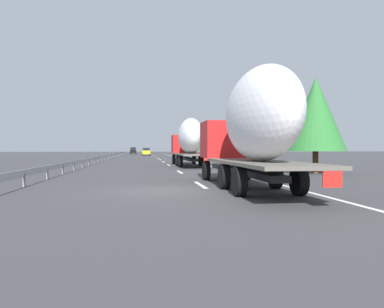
{
  "coord_description": "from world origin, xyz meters",
  "views": [
    {
      "loc": [
        -15.1,
        0.89,
        1.7
      ],
      "look_at": [
        14.9,
        -3.14,
        1.23
      ],
      "focal_mm": 35.13,
      "sensor_mm": 36.0,
      "label": 1
    }
  ],
  "objects": [
    {
      "name": "ground_plane",
      "position": [
        40.0,
        0.0,
        0.0
      ],
      "size": [
        260.0,
        260.0,
        0.0
      ],
      "primitive_type": "plane",
      "color": "#38383A"
    },
    {
      "name": "lane_stripe_0",
      "position": [
        2.0,
        -1.8,
        0.0
      ],
      "size": [
        3.2,
        0.2,
        0.01
      ],
      "primitive_type": "cube",
      "color": "white",
      "rests_on": "ground_plane"
    },
    {
      "name": "lane_stripe_1",
      "position": [
        11.47,
        -1.8,
        0.0
      ],
      "size": [
        3.2,
        0.2,
        0.01
      ],
      "primitive_type": "cube",
      "color": "white",
      "rests_on": "ground_plane"
    },
    {
      "name": "lane_stripe_2",
      "position": [
        22.81,
        -1.8,
        0.0
      ],
      "size": [
        3.2,
        0.2,
        0.01
      ],
      "primitive_type": "cube",
      "color": "white",
      "rests_on": "ground_plane"
    },
    {
      "name": "lane_stripe_3",
      "position": [
        31.38,
        -1.8,
        0.0
      ],
      "size": [
        3.2,
        0.2,
        0.01
      ],
      "primitive_type": "cube",
      "color": "white",
      "rests_on": "ground_plane"
    },
    {
      "name": "lane_stripe_4",
      "position": [
        40.02,
        -1.8,
        0.0
      ],
      "size": [
        3.2,
        0.2,
        0.01
      ],
      "primitive_type": "cube",
      "color": "white",
      "rests_on": "ground_plane"
    },
    {
      "name": "lane_stripe_5",
      "position": [
        46.08,
        -1.8,
        0.0
      ],
      "size": [
        3.2,
        0.2,
        0.01
      ],
      "primitive_type": "cube",
      "color": "white",
      "rests_on": "ground_plane"
    },
    {
      "name": "lane_stripe_6",
      "position": [
        57.39,
        -1.8,
        0.0
      ],
      "size": [
        3.2,
        0.2,
        0.01
      ],
      "primitive_type": "cube",
      "color": "white",
      "rests_on": "ground_plane"
    },
    {
      "name": "lane_stripe_7",
      "position": [
        71.74,
        -1.8,
        0.0
      ],
      "size": [
        3.2,
        0.2,
        0.01
      ],
      "primitive_type": "cube",
      "color": "white",
      "rests_on": "ground_plane"
    },
    {
      "name": "lane_stripe_8",
      "position": [
        78.26,
        -1.8,
        0.0
      ],
      "size": [
        3.2,
        0.2,
        0.01
      ],
      "primitive_type": "cube",
      "color": "white",
      "rests_on": "ground_plane"
    },
    {
      "name": "edge_line_right",
      "position": [
        45.0,
        -5.5,
        0.0
      ],
      "size": [
        110.0,
        0.2,
        0.01
      ],
      "primitive_type": "cube",
      "color": "white",
      "rests_on": "ground_plane"
    },
    {
      "name": "truck_lead",
      "position": [
        20.5,
        -3.6,
        2.5
      ],
      "size": [
        13.14,
        2.55,
        4.47
      ],
      "color": "#B21919",
      "rests_on": "ground_plane"
    },
    {
      "name": "truck_trailing",
      "position": [
        -0.15,
        -3.6,
        2.65
      ],
      "size": [
        12.31,
        2.55,
        4.78
      ],
      "color": "#B21919",
      "rests_on": "ground_plane"
    },
    {
      "name": "car_yellow_coupe",
      "position": [
        74.06,
        -0.16,
        0.91
      ],
      "size": [
        4.79,
        1.84,
        1.77
      ],
      "color": "gold",
      "rests_on": "ground_plane"
    },
    {
      "name": "car_black_suv",
      "position": [
        94.13,
        3.32,
        0.98
      ],
      "size": [
        4.14,
        1.79,
        1.97
      ],
      "color": "black",
      "rests_on": "ground_plane"
    },
    {
      "name": "road_sign",
      "position": [
        42.5,
        -6.7,
        2.22
      ],
      "size": [
        0.1,
        0.9,
        3.21
      ],
      "color": "gray",
      "rests_on": "ground_plane"
    },
    {
      "name": "tree_0",
      "position": [
        65.61,
        -12.66,
        4.24
      ],
      "size": [
        3.49,
        3.49,
        6.97
      ],
      "color": "#472D19",
      "rests_on": "ground_plane"
    },
    {
      "name": "tree_1",
      "position": [
        88.16,
        -10.4,
        4.01
      ],
      "size": [
        3.63,
        3.63,
        6.21
      ],
      "color": "#472D19",
      "rests_on": "ground_plane"
    },
    {
      "name": "tree_2",
      "position": [
        67.85,
        -12.67,
        3.17
      ],
      "size": [
        3.04,
        3.04,
        4.96
      ],
      "color": "#472D19",
      "rests_on": "ground_plane"
    },
    {
      "name": "tree_3",
      "position": [
        8.65,
        -10.63,
        3.96
      ],
      "size": [
        3.99,
        3.99,
        6.44
      ],
      "color": "#472D19",
      "rests_on": "ground_plane"
    },
    {
      "name": "tree_4",
      "position": [
        59.54,
        -11.58,
        3.35
      ],
      "size": [
        3.85,
        3.85,
        5.48
      ],
      "color": "#472D19",
      "rests_on": "ground_plane"
    },
    {
      "name": "guardrail_median",
      "position": [
        43.0,
        6.0,
        0.58
      ],
      "size": [
        94.0,
        0.1,
        0.76
      ],
      "color": "#9EA0A5",
      "rests_on": "ground_plane"
    }
  ]
}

